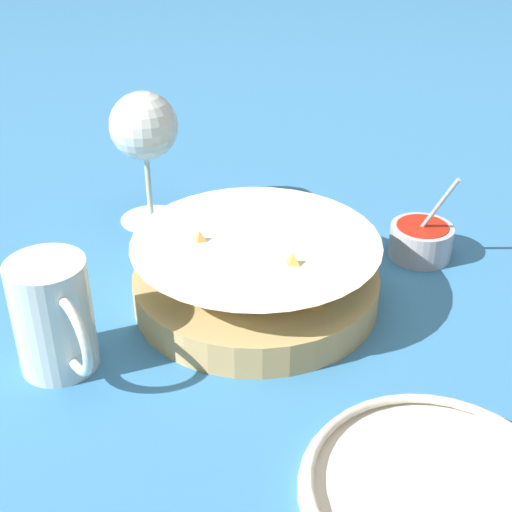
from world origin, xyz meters
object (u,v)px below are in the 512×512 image
object	(u,v)px
food_basket	(256,275)
beer_mug	(55,320)
wine_glass	(144,131)
side_plate	(436,489)
sauce_cup	(421,239)

from	to	relation	value
food_basket	beer_mug	size ratio (longest dim) A/B	2.25
wine_glass	beer_mug	xyz separation A→B (m)	(0.21, -0.21, -0.07)
side_plate	wine_glass	bearing A→B (deg)	174.89
sauce_cup	wine_glass	size ratio (longest dim) A/B	0.68
sauce_cup	side_plate	bearing A→B (deg)	-45.51
wine_glass	side_plate	world-z (taller)	wine_glass
beer_mug	sauce_cup	bearing A→B (deg)	81.87
beer_mug	wine_glass	bearing A→B (deg)	134.61
side_plate	beer_mug	bearing A→B (deg)	-152.18
food_basket	wine_glass	size ratio (longest dim) A/B	1.53
sauce_cup	side_plate	distance (m)	0.36
sauce_cup	beer_mug	distance (m)	0.43
food_basket	sauce_cup	size ratio (longest dim) A/B	2.25
wine_glass	side_plate	xyz separation A→B (m)	(0.53, -0.05, -0.12)
sauce_cup	beer_mug	size ratio (longest dim) A/B	1.00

